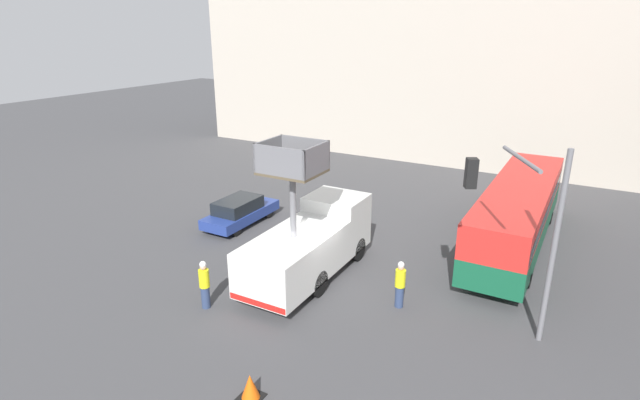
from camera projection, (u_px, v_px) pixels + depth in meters
ground_plane at (315, 287)px, 19.91m from camera, size 120.00×120.00×0.00m
building_backdrop_far at (482, 20)px, 37.13m from camera, size 44.00×10.00×20.39m
utility_truck at (310, 242)px, 20.34m from camera, size 2.45×7.08×5.93m
city_bus at (518, 210)px, 23.07m from camera, size 2.56×12.43×3.03m
traffic_light_pole at (527, 218)px, 15.18m from camera, size 2.78×2.53×6.51m
road_worker_near_truck at (205, 284)px, 18.19m from camera, size 0.38×0.38×1.89m
road_worker_directing at (400, 284)px, 18.25m from camera, size 0.38×0.38×1.84m
traffic_cone_near_truck at (250, 387)px, 13.89m from camera, size 0.67×0.67×0.77m
parked_car_curbside at (240, 211)px, 25.96m from camera, size 1.77×4.53×1.43m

